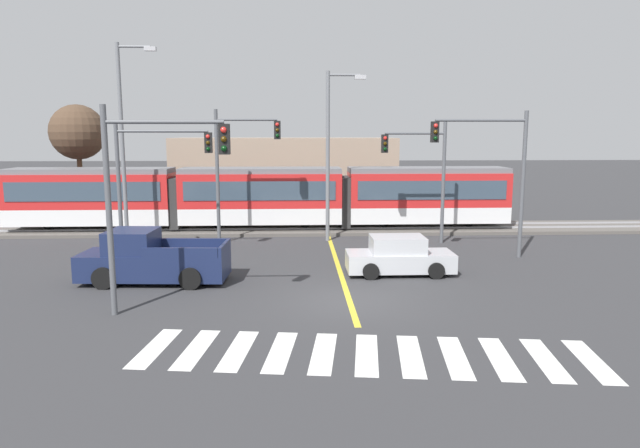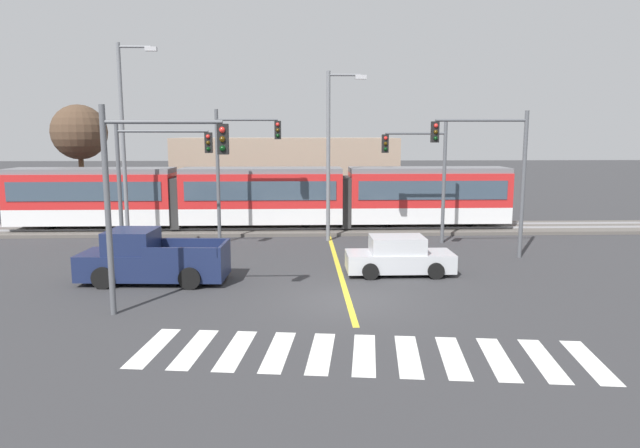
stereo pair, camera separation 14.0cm
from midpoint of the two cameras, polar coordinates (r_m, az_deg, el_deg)
ground_plane at (r=19.20m, az=3.06°, el=-7.67°), size 200.00×200.00×0.00m
track_bed at (r=32.82m, az=0.86°, el=-0.49°), size 120.00×4.00×0.18m
rail_near at (r=32.08m, az=0.93°, el=-0.45°), size 120.00×0.08×0.10m
rail_far at (r=33.50m, az=0.80°, el=-0.05°), size 120.00×0.08×0.10m
light_rail_tram at (r=32.56m, az=-5.69°, el=2.87°), size 28.00×2.64×3.43m
crosswalk_stripe_0 at (r=15.80m, az=-16.10°, el=-11.76°), size 0.90×2.85×0.01m
crosswalk_stripe_1 at (r=15.45m, az=-12.20°, el=-12.08°), size 0.90×2.85×0.01m
crosswalk_stripe_2 at (r=15.17m, az=-8.14°, el=-12.36°), size 0.90×2.85×0.01m
crosswalk_stripe_3 at (r=14.98m, az=-3.93°, el=-12.58°), size 0.90×2.85×0.01m
crosswalk_stripe_4 at (r=14.85m, az=0.37°, el=-12.75°), size 0.90×2.85×0.01m
crosswalk_stripe_5 at (r=14.81m, az=4.73°, el=-12.84°), size 0.90×2.85×0.01m
crosswalk_stripe_6 at (r=14.86m, az=9.08°, el=-12.86°), size 0.90×2.85×0.01m
crosswalk_stripe_7 at (r=14.98m, az=13.39°, el=-12.81°), size 0.90×2.85×0.01m
crosswalk_stripe_8 at (r=15.18m, az=17.60°, el=-12.70°), size 0.90×2.85×0.01m
crosswalk_stripe_9 at (r=15.46m, az=21.68°, el=-12.52°), size 0.90×2.85×0.01m
crosswalk_stripe_10 at (r=15.81m, az=25.59°, el=-12.29°), size 0.90×2.85×0.01m
lane_centre_line at (r=23.70m, az=2.04°, el=-4.43°), size 0.20×14.67×0.01m
sedan_crossing at (r=22.80m, az=8.07°, el=-3.25°), size 4.20×1.93×1.52m
pickup_truck at (r=22.25m, az=-16.39°, el=-3.47°), size 5.51×2.47×1.98m
traffic_light_far_right at (r=29.03m, az=10.44°, el=5.76°), size 3.25×0.38×6.10m
traffic_light_near_left at (r=17.78m, az=-16.68°, el=4.28°), size 3.75×0.38×6.36m
traffic_light_far_left at (r=28.69m, az=-8.09°, el=6.58°), size 3.25×0.38×6.70m
traffic_light_mid_right at (r=26.20m, az=17.09°, el=6.02°), size 4.25×0.38×6.50m
traffic_light_mid_left at (r=26.39m, az=-16.35°, el=5.42°), size 4.25×0.38×5.98m
street_lamp_west at (r=30.31m, az=-18.73°, el=8.56°), size 1.97×0.28×9.90m
street_lamp_centre at (r=29.19m, az=1.32°, el=7.73°), size 2.00×0.28×8.60m
bare_tree_far_west at (r=39.21m, az=-22.85°, el=8.41°), size 3.43×3.43×7.32m
building_backdrop_far at (r=42.86m, az=-3.29°, el=5.12°), size 16.11×6.00×5.21m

